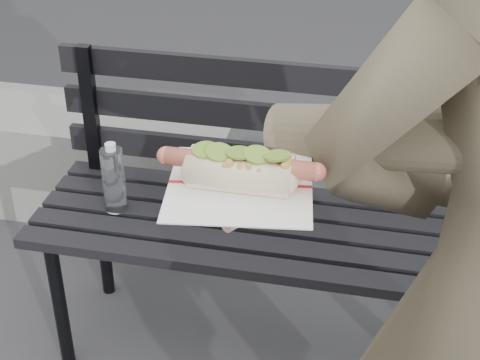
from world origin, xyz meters
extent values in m
cylinder|color=black|center=(-0.57, 0.72, 0.23)|extent=(0.04, 0.04, 0.45)
cylinder|color=black|center=(-0.57, 1.06, 0.23)|extent=(0.04, 0.04, 0.45)
cube|color=black|center=(0.10, 0.71, 0.47)|extent=(1.50, 0.07, 0.03)
cube|color=black|center=(0.10, 0.80, 0.47)|extent=(1.50, 0.07, 0.03)
cube|color=black|center=(0.10, 0.89, 0.47)|extent=(1.50, 0.07, 0.03)
cube|color=black|center=(0.10, 0.98, 0.47)|extent=(1.50, 0.07, 0.03)
cube|color=black|center=(0.10, 1.07, 0.47)|extent=(1.50, 0.07, 0.03)
cube|color=black|center=(-0.57, 1.08, 0.67)|extent=(0.04, 0.03, 0.42)
cube|color=black|center=(0.10, 1.10, 0.57)|extent=(1.50, 0.02, 0.08)
cube|color=black|center=(0.10, 1.10, 0.70)|extent=(1.50, 0.02, 0.08)
cube|color=black|center=(0.10, 1.10, 0.83)|extent=(1.50, 0.02, 0.08)
cylinder|color=white|center=(-0.43, 0.88, 0.57)|extent=(0.06, 0.06, 0.19)
cylinder|color=white|center=(-0.43, 0.88, 0.68)|extent=(0.03, 0.03, 0.02)
cube|color=slate|center=(-0.85, 1.58, 0.20)|extent=(1.20, 0.40, 0.40)
cylinder|color=brown|center=(0.37, 0.14, 1.18)|extent=(0.51, 0.23, 0.19)
cylinder|color=#D8A384|center=(0.15, 0.07, 1.12)|extent=(0.09, 0.08, 0.07)
ellipsoid|color=#D8A384|center=(0.11, 0.06, 1.11)|extent=(0.10, 0.11, 0.03)
cylinder|color=#D8A384|center=(0.05, 0.03, 1.12)|extent=(0.06, 0.02, 0.02)
cylinder|color=#D8A384|center=(0.05, 0.05, 1.12)|extent=(0.06, 0.02, 0.02)
cylinder|color=#D8A384|center=(0.05, 0.07, 1.12)|extent=(0.06, 0.02, 0.02)
cylinder|color=#D8A384|center=(0.05, 0.09, 1.12)|extent=(0.06, 0.02, 0.02)
cylinder|color=#D8A384|center=(0.12, 0.00, 1.12)|extent=(0.04, 0.05, 0.02)
cube|color=white|center=(0.11, 0.06, 1.13)|extent=(0.21, 0.21, 0.00)
cube|color=#B21E1E|center=(0.11, 0.06, 1.13)|extent=(0.19, 0.03, 0.00)
cylinder|color=#BC5A48|center=(0.11, 0.06, 1.16)|extent=(0.20, 0.02, 0.02)
sphere|color=#BC5A48|center=(0.01, 0.06, 1.16)|extent=(0.03, 0.02, 0.02)
sphere|color=#BC5A48|center=(0.21, 0.06, 1.16)|extent=(0.03, 0.02, 0.02)
sphere|color=#9E6B2D|center=(0.12, 0.07, 1.17)|extent=(0.01, 0.01, 0.01)
sphere|color=#9E6B2D|center=(0.09, 0.05, 1.17)|extent=(0.01, 0.01, 0.01)
sphere|color=#9E6B2D|center=(0.14, 0.05, 1.17)|extent=(0.01, 0.01, 0.01)
sphere|color=#9E6B2D|center=(0.09, 0.06, 1.17)|extent=(0.01, 0.01, 0.01)
sphere|color=#9E6B2D|center=(0.12, 0.07, 1.17)|extent=(0.01, 0.01, 0.01)
sphere|color=#9E6B2D|center=(0.14, 0.04, 1.17)|extent=(0.01, 0.01, 0.01)
sphere|color=#9E6B2D|center=(0.09, 0.04, 1.17)|extent=(0.01, 0.01, 0.01)
sphere|color=#9E6B2D|center=(0.11, 0.04, 1.17)|extent=(0.01, 0.01, 0.01)
sphere|color=#9E6B2D|center=(0.06, 0.07, 1.17)|extent=(0.01, 0.01, 0.01)
sphere|color=#9E6B2D|center=(0.05, 0.04, 1.17)|extent=(0.01, 0.01, 0.01)
sphere|color=#9E6B2D|center=(0.09, 0.03, 1.17)|extent=(0.01, 0.01, 0.01)
sphere|color=#9E6B2D|center=(0.05, 0.08, 1.17)|extent=(0.01, 0.01, 0.01)
sphere|color=#9E6B2D|center=(0.07, 0.05, 1.17)|extent=(0.01, 0.01, 0.01)
sphere|color=#9E6B2D|center=(0.17, 0.04, 1.17)|extent=(0.01, 0.01, 0.01)
sphere|color=#9E6B2D|center=(0.08, 0.08, 1.17)|extent=(0.01, 0.01, 0.01)
sphere|color=#9E6B2D|center=(0.05, 0.08, 1.17)|extent=(0.01, 0.01, 0.01)
sphere|color=#9E6B2D|center=(0.12, 0.03, 1.18)|extent=(0.01, 0.01, 0.01)
sphere|color=#9E6B2D|center=(0.08, 0.06, 1.17)|extent=(0.01, 0.01, 0.01)
sphere|color=#9E6B2D|center=(0.07, 0.08, 1.17)|extent=(0.01, 0.01, 0.01)
sphere|color=#9E6B2D|center=(0.12, 0.08, 1.17)|extent=(0.01, 0.01, 0.01)
sphere|color=#9E6B2D|center=(0.08, 0.07, 1.17)|extent=(0.01, 0.01, 0.01)
sphere|color=#9E6B2D|center=(0.15, 0.07, 1.17)|extent=(0.01, 0.01, 0.01)
sphere|color=#9E6B2D|center=(0.17, 0.05, 1.18)|extent=(0.01, 0.01, 0.01)
sphere|color=#9E6B2D|center=(0.14, 0.03, 1.17)|extent=(0.01, 0.01, 0.01)
sphere|color=#9E6B2D|center=(0.16, 0.06, 1.17)|extent=(0.01, 0.01, 0.01)
sphere|color=#9E6B2D|center=(0.05, 0.08, 1.17)|extent=(0.01, 0.01, 0.01)
sphere|color=#9E6B2D|center=(0.10, 0.04, 1.17)|extent=(0.01, 0.01, 0.01)
sphere|color=#9E6B2D|center=(0.17, 0.08, 1.17)|extent=(0.01, 0.01, 0.01)
cylinder|color=olive|center=(0.06, 0.06, 1.18)|extent=(0.04, 0.04, 0.01)
cylinder|color=olive|center=(0.08, 0.05, 1.18)|extent=(0.04, 0.04, 0.01)
cylinder|color=olive|center=(0.11, 0.06, 1.18)|extent=(0.04, 0.04, 0.00)
cylinder|color=olive|center=(0.13, 0.06, 1.18)|extent=(0.04, 0.04, 0.01)
cylinder|color=olive|center=(0.15, 0.06, 1.18)|extent=(0.04, 0.04, 0.01)
cube|color=brown|center=(-0.95, 2.25, 0.00)|extent=(0.04, 0.05, 0.00)
cube|color=brown|center=(0.27, 2.15, 0.00)|extent=(0.10, 0.09, 0.00)
camera|label=1|loc=(0.28, -0.75, 1.65)|focal=55.00mm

